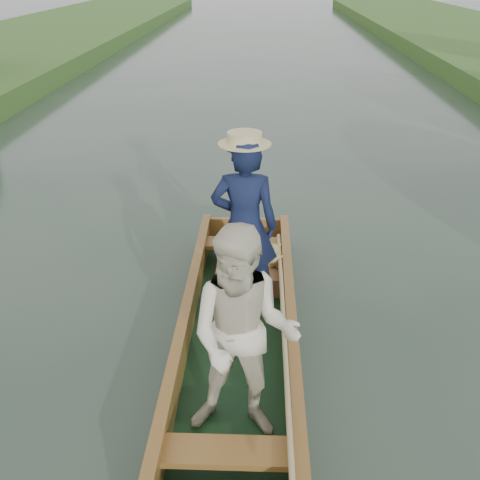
{
  "coord_description": "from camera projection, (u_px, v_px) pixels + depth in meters",
  "views": [
    {
      "loc": [
        0.21,
        -4.85,
        3.48
      ],
      "look_at": [
        0.0,
        0.6,
        0.95
      ],
      "focal_mm": 45.0,
      "sensor_mm": 36.0,
      "label": 1
    }
  ],
  "objects": [
    {
      "name": "punt",
      "position": [
        243.0,
        302.0,
        5.44
      ],
      "size": [
        1.12,
        5.0,
        1.98
      ],
      "color": "black",
      "rests_on": "ground"
    },
    {
      "name": "trees_far",
      "position": [
        274.0,
        14.0,
        11.82
      ],
      "size": [
        22.88,
        14.13,
        4.53
      ],
      "color": "#47331E",
      "rests_on": "ground"
    },
    {
      "name": "ground",
      "position": [
        238.0,
        354.0,
        5.87
      ],
      "size": [
        120.0,
        120.0,
        0.0
      ],
      "primitive_type": "plane",
      "color": "#283D30",
      "rests_on": "ground"
    }
  ]
}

